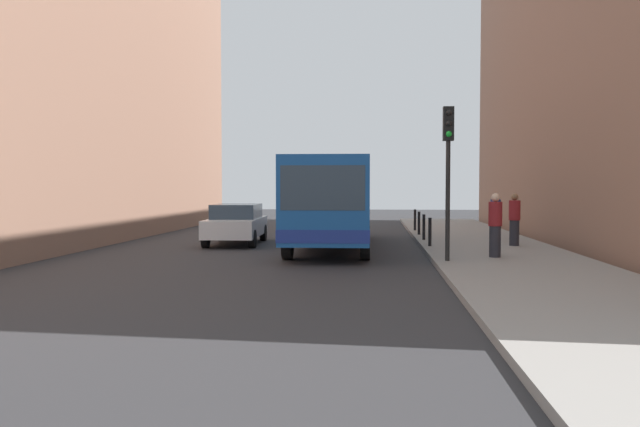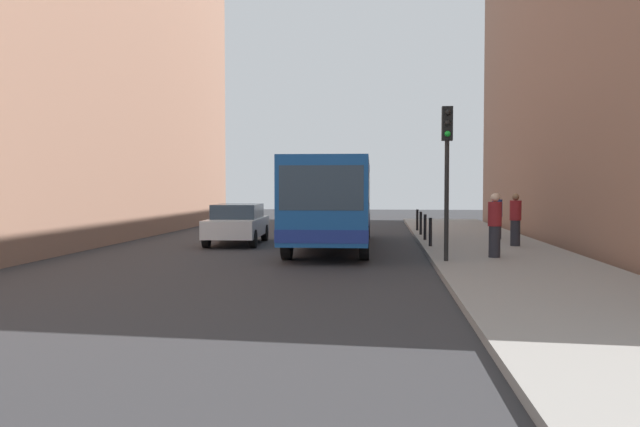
% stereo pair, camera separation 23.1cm
% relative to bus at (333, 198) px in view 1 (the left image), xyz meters
% --- Properties ---
extents(ground_plane, '(80.00, 80.00, 0.00)m').
position_rel_bus_xyz_m(ground_plane, '(-0.15, -2.59, -1.73)').
color(ground_plane, '#2D2D30').
extents(sidewalk, '(4.40, 40.00, 0.15)m').
position_rel_bus_xyz_m(sidewalk, '(5.25, -2.59, -1.65)').
color(sidewalk, gray).
rests_on(sidewalk, ground).
extents(building_left, '(7.00, 32.00, 15.12)m').
position_rel_bus_xyz_m(building_left, '(-11.65, 1.41, 5.83)').
color(building_left, '#936B56').
rests_on(building_left, ground).
extents(bus, '(2.68, 11.06, 3.00)m').
position_rel_bus_xyz_m(bus, '(0.00, 0.00, 0.00)').
color(bus, '#19519E').
rests_on(bus, ground).
extents(car_beside_bus, '(2.03, 4.48, 1.48)m').
position_rel_bus_xyz_m(car_beside_bus, '(-3.65, 0.88, -0.94)').
color(car_beside_bus, silver).
rests_on(car_beside_bus, ground).
extents(traffic_light, '(0.28, 0.33, 4.10)m').
position_rel_bus_xyz_m(traffic_light, '(3.40, -5.27, 1.28)').
color(traffic_light, black).
rests_on(traffic_light, sidewalk).
extents(bollard_near, '(0.11, 0.11, 0.95)m').
position_rel_bus_xyz_m(bollard_near, '(3.30, -1.02, -1.10)').
color(bollard_near, black).
rests_on(bollard_near, sidewalk).
extents(bollard_mid, '(0.11, 0.11, 0.95)m').
position_rel_bus_xyz_m(bollard_mid, '(3.30, 1.59, -1.10)').
color(bollard_mid, black).
rests_on(bollard_mid, sidewalk).
extents(bollard_far, '(0.11, 0.11, 0.95)m').
position_rel_bus_xyz_m(bollard_far, '(3.30, 4.20, -1.10)').
color(bollard_far, black).
rests_on(bollard_far, sidewalk).
extents(bollard_farthest, '(0.11, 0.11, 0.95)m').
position_rel_bus_xyz_m(bollard_farthest, '(3.30, 6.81, -1.10)').
color(bollard_farthest, black).
rests_on(bollard_farthest, sidewalk).
extents(pedestrian_near_signal, '(0.38, 0.38, 1.80)m').
position_rel_bus_xyz_m(pedestrian_near_signal, '(4.84, -4.25, -0.67)').
color(pedestrian_near_signal, '#26262D').
rests_on(pedestrian_near_signal, sidewalk).
extents(pedestrian_mid_sidewalk, '(0.38, 0.38, 1.76)m').
position_rel_bus_xyz_m(pedestrian_mid_sidewalk, '(6.14, -0.63, -0.70)').
color(pedestrian_mid_sidewalk, '#26262D').
rests_on(pedestrian_mid_sidewalk, sidewalk).
extents(pedestrian_far_sidewalk, '(0.38, 0.38, 1.73)m').
position_rel_bus_xyz_m(pedestrian_far_sidewalk, '(6.05, 2.25, -0.71)').
color(pedestrian_far_sidewalk, '#26262D').
rests_on(pedestrian_far_sidewalk, sidewalk).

